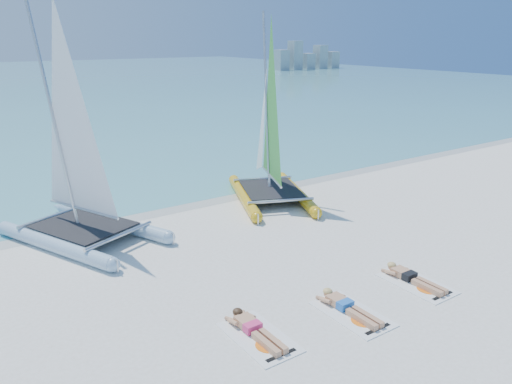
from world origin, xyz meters
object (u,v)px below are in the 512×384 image
(catamaran_blue, at_px, (75,169))
(catamaran_yellow, at_px, (268,139))
(sunbather_b, at_px, (346,306))
(towel_c, at_px, (417,284))
(sunbather_a, at_px, (254,328))
(towel_b, at_px, (352,314))
(towel_a, at_px, (259,337))
(sunbather_c, at_px, (411,277))

(catamaran_blue, xyz_separation_m, catamaran_yellow, (7.15, 0.25, 0.01))
(catamaran_yellow, distance_m, sunbather_b, 8.84)
(sunbather_b, relative_size, towel_c, 0.93)
(sunbather_a, distance_m, sunbather_b, 2.27)
(catamaran_yellow, bearing_deg, towel_c, -75.69)
(catamaran_yellow, bearing_deg, sunbather_b, -91.42)
(catamaran_yellow, distance_m, sunbather_a, 9.58)
(towel_c, bearing_deg, catamaran_yellow, 81.89)
(towel_b, distance_m, towel_c, 2.34)
(catamaran_blue, height_order, sunbather_a, catamaran_blue)
(sunbather_a, xyz_separation_m, sunbather_b, (2.22, -0.44, 0.00))
(catamaran_blue, height_order, sunbather_b, catamaran_blue)
(towel_a, distance_m, towel_c, 4.58)
(towel_c, height_order, sunbather_c, sunbather_c)
(catamaran_blue, xyz_separation_m, sunbather_c, (6.02, -7.50, -2.08))
(catamaran_yellow, distance_m, sunbather_c, 8.11)
(catamaran_yellow, height_order, sunbather_b, catamaran_yellow)
(catamaran_yellow, bearing_deg, towel_b, -90.91)
(catamaran_blue, xyz_separation_m, towel_b, (3.68, -7.80, -2.19))
(towel_a, bearing_deg, catamaran_blue, 101.16)
(sunbather_a, height_order, sunbather_c, same)
(towel_b, height_order, towel_c, same)
(towel_a, xyz_separation_m, sunbather_c, (4.56, -0.14, 0.11))
(sunbather_a, distance_m, towel_c, 4.60)
(catamaran_blue, bearing_deg, towel_b, -87.69)
(sunbather_a, bearing_deg, catamaran_blue, 101.45)
(towel_a, distance_m, sunbather_a, 0.22)
(catamaran_blue, height_order, towel_a, catamaran_blue)
(catamaran_yellow, xyz_separation_m, sunbather_a, (-5.70, -7.42, -2.09))
(catamaran_yellow, relative_size, towel_a, 3.79)
(catamaran_blue, relative_size, towel_c, 3.98)
(catamaran_yellow, height_order, towel_b, catamaran_yellow)
(towel_b, relative_size, sunbather_c, 1.07)
(catamaran_yellow, bearing_deg, sunbather_c, -75.89)
(catamaran_yellow, relative_size, towel_b, 3.79)
(towel_a, xyz_separation_m, towel_b, (2.22, -0.44, 0.00))
(catamaran_blue, height_order, towel_c, catamaran_blue)
(towel_a, bearing_deg, towel_c, -4.15)
(sunbather_a, distance_m, sunbather_c, 4.58)
(towel_b, xyz_separation_m, sunbather_b, (-0.00, 0.19, 0.11))
(towel_c, bearing_deg, towel_a, 175.85)
(sunbather_a, relative_size, sunbather_c, 1.00)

